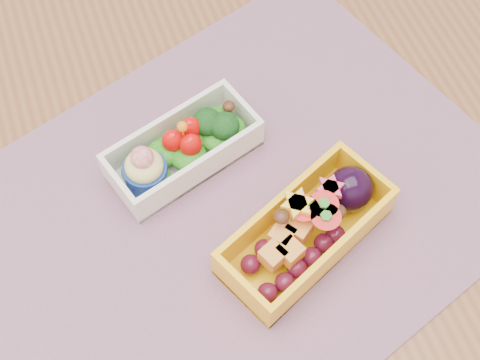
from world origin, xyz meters
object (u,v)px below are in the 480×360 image
object	(u,v)px
table	(243,250)
placemat	(234,207)
bento_yellow	(309,228)
bento_white	(182,149)

from	to	relation	value
table	placemat	distance (m)	0.10
placemat	bento_yellow	world-z (taller)	bento_yellow
table	placemat	bearing A→B (deg)	155.35
placemat	bento_white	world-z (taller)	bento_white
bento_white	placemat	bearing A→B (deg)	-82.33
bento_yellow	table	bearing A→B (deg)	106.03
table	bento_white	world-z (taller)	bento_white
placemat	bento_white	bearing A→B (deg)	114.86
bento_white	bento_yellow	size ratio (longest dim) A/B	0.89
table	bento_white	bearing A→B (deg)	119.20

